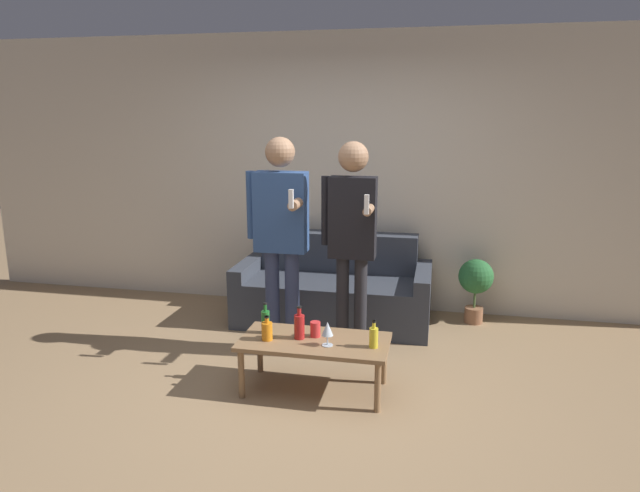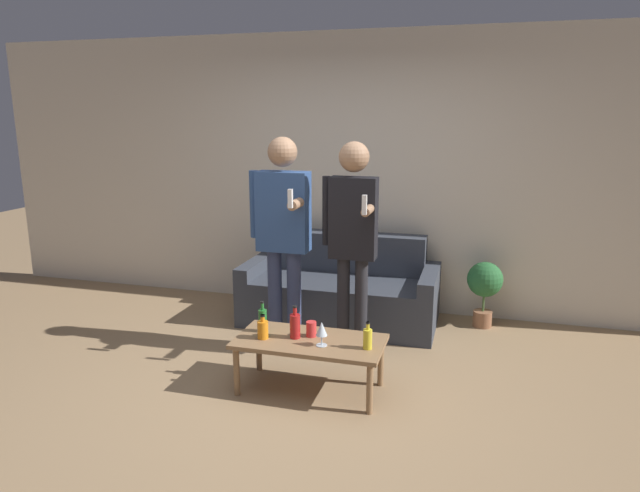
{
  "view_description": "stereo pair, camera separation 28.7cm",
  "coord_description": "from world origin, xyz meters",
  "px_view_note": "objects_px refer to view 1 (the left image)",
  "views": [
    {
      "loc": [
        0.92,
        -3.44,
        1.95
      ],
      "look_at": [
        0.05,
        0.7,
        0.95
      ],
      "focal_mm": 32.0,
      "sensor_mm": 36.0,
      "label": 1
    },
    {
      "loc": [
        1.2,
        -3.37,
        1.95
      ],
      "look_at": [
        0.05,
        0.7,
        0.95
      ],
      "focal_mm": 32.0,
      "sensor_mm": 36.0,
      "label": 2
    }
  ],
  "objects_px": {
    "coffee_table": "(314,345)",
    "person_standing_left": "(280,227)",
    "bottle_orange": "(266,321)",
    "person_standing_right": "(352,230)",
    "couch": "(334,291)"
  },
  "relations": [
    {
      "from": "coffee_table",
      "to": "person_standing_left",
      "type": "height_order",
      "value": "person_standing_left"
    },
    {
      "from": "bottle_orange",
      "to": "person_standing_right",
      "type": "distance_m",
      "value": 0.97
    },
    {
      "from": "couch",
      "to": "person_standing_right",
      "type": "relative_size",
      "value": 1.04
    },
    {
      "from": "coffee_table",
      "to": "bottle_orange",
      "type": "relative_size",
      "value": 4.55
    },
    {
      "from": "coffee_table",
      "to": "person_standing_left",
      "type": "distance_m",
      "value": 1.05
    },
    {
      "from": "couch",
      "to": "person_standing_right",
      "type": "height_order",
      "value": "person_standing_right"
    },
    {
      "from": "person_standing_left",
      "to": "person_standing_right",
      "type": "relative_size",
      "value": 1.01
    },
    {
      "from": "person_standing_right",
      "to": "person_standing_left",
      "type": "bearing_deg",
      "value": 175.61
    },
    {
      "from": "person_standing_left",
      "to": "person_standing_right",
      "type": "bearing_deg",
      "value": -4.39
    },
    {
      "from": "coffee_table",
      "to": "person_standing_right",
      "type": "relative_size",
      "value": 0.6
    },
    {
      "from": "bottle_orange",
      "to": "person_standing_left",
      "type": "distance_m",
      "value": 0.83
    },
    {
      "from": "bottle_orange",
      "to": "person_standing_right",
      "type": "relative_size",
      "value": 0.13
    },
    {
      "from": "couch",
      "to": "coffee_table",
      "type": "distance_m",
      "value": 1.44
    },
    {
      "from": "coffee_table",
      "to": "person_standing_left",
      "type": "xyz_separation_m",
      "value": [
        -0.42,
        0.65,
        0.71
      ]
    },
    {
      "from": "bottle_orange",
      "to": "person_standing_left",
      "type": "relative_size",
      "value": 0.13
    }
  ]
}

